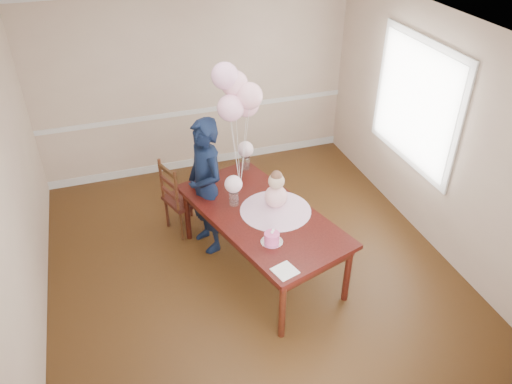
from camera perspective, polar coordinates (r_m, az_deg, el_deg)
name	(u,v)px	position (r m, az deg, el deg)	size (l,w,h in m)	color
floor	(251,268)	(5.87, -0.56, -8.69)	(4.50, 5.00, 0.00)	#321D0C
ceiling	(249,35)	(4.50, -0.75, 17.45)	(4.50, 5.00, 0.02)	white
wall_back	(196,81)	(7.24, -6.88, 12.43)	(4.50, 0.02, 2.70)	tan
wall_front	(374,369)	(3.36, 13.38, -19.04)	(4.50, 0.02, 2.70)	tan
wall_left	(12,211)	(4.97, -26.15, -1.91)	(0.02, 5.00, 2.70)	tan
wall_right	(439,136)	(6.05, 20.22, 5.98)	(0.02, 5.00, 2.70)	tan
chair_rail_trim	(198,111)	(7.41, -6.63, 9.17)	(4.50, 0.02, 0.07)	silver
baseboard_trim	(202,161)	(7.79, -6.23, 3.56)	(4.50, 0.02, 0.12)	silver
window_frame	(416,103)	(6.30, 17.79, 9.65)	(0.02, 1.66, 1.56)	white
window_blinds	(414,103)	(6.29, 17.66, 9.64)	(0.01, 1.50, 1.40)	white
dining_table_top	(261,215)	(5.43, 0.62, -2.62)	(1.03, 2.05, 0.05)	black
table_apron	(261,220)	(5.48, 0.62, -3.26)	(0.92, 1.95, 0.10)	black
table_leg_fl	(282,310)	(4.93, 3.02, -13.31)	(0.07, 0.07, 0.72)	black
table_leg_fr	(347,274)	(5.36, 10.40, -9.20)	(0.07, 0.07, 0.72)	black
table_leg_bl	(187,215)	(6.14, -7.86, -2.57)	(0.07, 0.07, 0.72)	black
table_leg_br	(246,192)	(6.49, -1.19, 0.03)	(0.07, 0.07, 0.72)	black
baby_skirt	(276,206)	(5.43, 2.26, -1.67)	(0.78, 0.78, 0.10)	#D9A0C1
baby_torso	(276,196)	(5.35, 2.29, -0.51)	(0.25, 0.25, 0.25)	#FEA0D1
baby_head	(276,181)	(5.24, 2.34, 1.25)	(0.17, 0.17, 0.17)	#CCAA8C
baby_hair	(276,176)	(5.21, 2.35, 1.82)	(0.12, 0.12, 0.12)	brown
cake_platter	(272,242)	(5.03, 1.81, -5.71)	(0.23, 0.23, 0.01)	silver
birthday_cake	(272,238)	(4.99, 1.82, -5.22)	(0.15, 0.15, 0.10)	#E24793
cake_flower_a	(272,232)	(4.95, 1.84, -4.62)	(0.03, 0.03, 0.03)	white
cake_flower_b	(273,230)	(4.98, 1.98, -4.37)	(0.03, 0.03, 0.03)	white
rose_vase_near	(234,198)	(5.51, -2.55, -0.71)	(0.10, 0.10, 0.16)	white
roses_near	(233,184)	(5.40, -2.60, 0.90)	(0.19, 0.19, 0.19)	silver
rose_vase_far	(246,162)	(6.15, -1.19, 3.40)	(0.10, 0.10, 0.16)	white
roses_far	(246,149)	(6.06, -1.21, 4.90)	(0.19, 0.19, 0.19)	beige
napkin	(285,271)	(4.71, 3.32, -8.99)	(0.21, 0.21, 0.01)	white
balloon_weight	(240,186)	(5.84, -1.80, 0.71)	(0.04, 0.04, 0.02)	silver
balloon_a	(231,108)	(5.30, -2.93, 9.57)	(0.29, 0.29, 0.29)	#FBB1CE
balloon_b	(249,96)	(5.32, -0.77, 10.93)	(0.29, 0.29, 0.29)	#FFB4C2
balloon_c	(234,84)	(5.36, -2.48, 12.26)	(0.29, 0.29, 0.29)	#F3ACBD
balloon_d	(225,76)	(5.29, -3.58, 13.10)	(0.29, 0.29, 0.29)	#F2ABD0
balloon_e	(246,104)	(5.51, -1.11, 10.02)	(0.29, 0.29, 0.29)	#FFB4C8
balloon_ribbon_a	(236,155)	(5.59, -2.32, 4.24)	(0.00, 0.00, 0.86)	white
balloon_ribbon_b	(245,149)	(5.60, -1.31, 4.89)	(0.00, 0.00, 0.96)	white
balloon_ribbon_c	(238,144)	(5.61, -2.10, 5.54)	(0.00, 0.00, 1.07)	white
balloon_ribbon_d	(233,141)	(5.57, -2.62, 5.90)	(0.00, 0.00, 1.17)	white
balloon_ribbon_e	(243,152)	(5.69, -1.46, 4.55)	(0.00, 0.00, 0.81)	white
dining_chair_seat	(185,199)	(6.27, -8.14, -0.78)	(0.43, 0.43, 0.05)	black
chair_leg_fl	(182,226)	(6.21, -8.49, -3.85)	(0.04, 0.04, 0.42)	black
chair_leg_fr	(206,215)	(6.35, -5.77, -2.64)	(0.04, 0.04, 0.42)	#3C1910
chair_leg_bl	(167,213)	(6.46, -10.14, -2.33)	(0.04, 0.04, 0.42)	black
chair_leg_br	(190,203)	(6.60, -7.50, -1.20)	(0.04, 0.04, 0.42)	#36140E
chair_back_post_l	(177,192)	(5.90, -9.06, 0.05)	(0.04, 0.04, 0.55)	#3C1E10
chair_back_post_r	(161,179)	(6.17, -10.77, 1.48)	(0.04, 0.04, 0.55)	#3C1C10
chair_slat_low	(170,193)	(6.10, -9.83, -0.15)	(0.03, 0.39, 0.05)	#3C1610
chair_slat_mid	(168,182)	(6.01, -9.97, 1.09)	(0.03, 0.39, 0.05)	#37160F
chair_slat_top	(167,171)	(5.93, -10.12, 2.37)	(0.03, 0.39, 0.05)	#351E0E
woman	(206,187)	(5.74, -5.76, 0.58)	(0.61, 0.41, 1.68)	black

